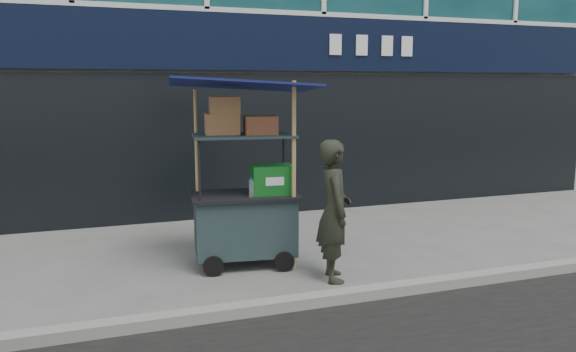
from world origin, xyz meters
name	(u,v)px	position (x,y,z in m)	size (l,w,h in m)	color
ground	(288,302)	(0.00, 0.00, 0.00)	(80.00, 80.00, 0.00)	#63625E
curb	(294,303)	(0.00, -0.20, 0.06)	(80.00, 0.18, 0.12)	gray
vendor_cart	(246,201)	(-0.08, 1.33, 0.81)	(1.85, 1.41, 2.31)	#1B2B2E
vendor_man	(334,211)	(0.72, 0.48, 0.81)	(0.59, 0.39, 1.62)	black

